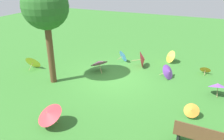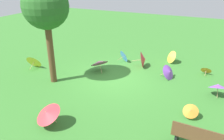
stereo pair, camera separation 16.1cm
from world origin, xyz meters
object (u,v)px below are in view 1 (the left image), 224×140
(parasol_yellow_1, at_px, (170,56))
(shade_tree, at_px, (45,8))
(parasol_blue_1, at_px, (124,56))
(parasol_red_2, at_px, (48,114))
(parasol_red_0, at_px, (143,59))
(parasol_orange_0, at_px, (205,69))
(parasol_purple_0, at_px, (169,72))
(parasol_purple_1, at_px, (218,85))
(parasol_pink_1, at_px, (99,62))
(parasol_orange_1, at_px, (191,110))
(park_bench, at_px, (201,137))
(parasol_yellow_0, at_px, (34,61))

(parasol_yellow_1, bearing_deg, shade_tree, 46.63)
(parasol_blue_1, relative_size, parasol_red_2, 0.67)
(parasol_red_2, bearing_deg, parasol_red_0, -101.52)
(shade_tree, xyz_separation_m, parasol_orange_0, (-6.83, -4.11, -3.34))
(parasol_blue_1, distance_m, parasol_red_2, 7.02)
(parasol_purple_0, height_order, parasol_purple_1, parasol_purple_0)
(parasol_red_0, bearing_deg, shade_tree, 46.35)
(shade_tree, distance_m, parasol_orange_0, 8.64)
(parasol_purple_1, xyz_separation_m, parasol_red_2, (5.30, 4.84, 0.06))
(shade_tree, xyz_separation_m, parasol_blue_1, (-2.18, -4.03, -3.23))
(parasol_red_0, xyz_separation_m, parasol_red_2, (1.35, 6.64, 0.07))
(parasol_pink_1, relative_size, parasol_orange_1, 2.15)
(parasol_blue_1, height_order, parasol_orange_0, parasol_blue_1)
(park_bench, height_order, parasol_pink_1, park_bench)
(shade_tree, distance_m, parasol_yellow_0, 3.90)
(parasol_yellow_0, distance_m, parasol_orange_0, 9.44)
(parasol_blue_1, distance_m, parasol_orange_0, 4.65)
(parasol_orange_1, xyz_separation_m, parasol_yellow_1, (1.86, -5.39, 0.06))
(parasol_red_2, bearing_deg, parasol_pink_1, -82.72)
(shade_tree, bearing_deg, parasol_orange_0, -148.96)
(parasol_yellow_1, bearing_deg, parasol_purple_1, 130.48)
(park_bench, distance_m, parasol_blue_1, 7.75)
(parasol_red_0, xyz_separation_m, parasol_purple_0, (-1.66, 0.95, -0.10))
(park_bench, bearing_deg, parasol_blue_1, -51.26)
(parasol_yellow_1, bearing_deg, parasol_red_2, 71.99)
(parasol_yellow_0, bearing_deg, parasol_purple_0, -166.15)
(parasol_pink_1, relative_size, parasol_red_2, 1.05)
(park_bench, relative_size, parasol_red_0, 1.63)
(parasol_purple_0, bearing_deg, parasol_red_2, 62.11)
(parasol_purple_1, height_order, parasol_yellow_1, parasol_yellow_1)
(parasol_purple_1, relative_size, parasol_blue_1, 1.20)
(parasol_blue_1, bearing_deg, shade_tree, 61.57)
(parasol_purple_1, xyz_separation_m, parasol_orange_0, (0.61, -2.26, -0.22))
(parasol_purple_0, bearing_deg, parasol_yellow_1, -79.88)
(parasol_blue_1, xyz_separation_m, parasol_orange_1, (-4.42, 4.41, -0.04))
(parasol_red_0, distance_m, parasol_orange_0, 3.38)
(parasol_yellow_1, bearing_deg, parasol_orange_0, 156.64)
(parasol_orange_1, distance_m, parasol_yellow_1, 5.70)
(parasol_red_0, bearing_deg, parasol_yellow_0, 26.17)
(parasol_red_2, relative_size, parasol_orange_1, 2.05)
(parasol_purple_1, bearing_deg, parasol_pink_1, -1.87)
(parasol_orange_0, relative_size, parasol_yellow_1, 0.65)
(parasol_pink_1, relative_size, parasol_yellow_1, 1.43)
(parasol_yellow_0, xyz_separation_m, parasol_orange_0, (-8.89, -3.18, -0.15))
(park_bench, distance_m, parasol_red_2, 4.99)
(parasol_red_0, height_order, parasol_orange_1, parasol_red_0)
(parasol_blue_1, bearing_deg, parasol_red_2, 89.61)
(parasol_purple_0, distance_m, parasol_orange_1, 3.41)
(parasol_purple_0, bearing_deg, parasol_blue_1, -24.07)
(parasol_purple_1, bearing_deg, parasol_yellow_0, 5.55)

